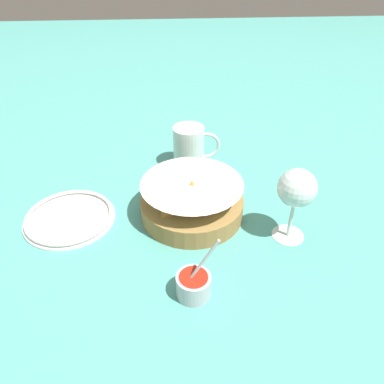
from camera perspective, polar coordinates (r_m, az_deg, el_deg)
The scene contains 6 objects.
ground_plane at distance 0.80m, azimuth 2.06°, elevation -3.35°, with size 4.00×4.00×0.00m, color teal.
food_basket at distance 0.77m, azimuth -0.08°, elevation -1.50°, with size 0.21×0.21×0.09m.
sauce_cup at distance 0.63m, azimuth 0.25°, elevation -13.88°, with size 0.07×0.06×0.12m.
wine_glass at distance 0.71m, azimuth 15.66°, elevation 0.25°, with size 0.07×0.07×0.15m.
beer_mug at distance 0.94m, azimuth -0.38°, elevation 6.68°, with size 0.12×0.08×0.11m.
side_plate at distance 0.82m, azimuth -18.22°, elevation -3.76°, with size 0.19×0.19×0.01m.
Camera 1 is at (-0.07, -0.62, 0.51)m, focal length 35.00 mm.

